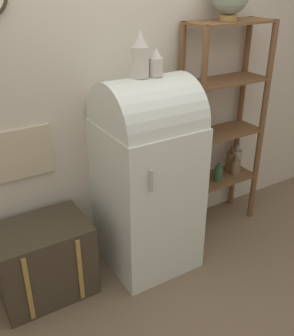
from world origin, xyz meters
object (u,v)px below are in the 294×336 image
object	(u,v)px
suitcase_trunk	(44,260)
vase_center	(156,63)
refrigerator	(147,173)
vase_left	(140,55)

from	to	relation	value
suitcase_trunk	vase_center	distance (m)	1.57
refrigerator	vase_left	distance (m)	0.85
vase_left	vase_center	distance (m)	0.12
vase_center	vase_left	bearing A→B (deg)	164.89
vase_left	vase_center	size ratio (longest dim) A/B	1.65
suitcase_trunk	vase_left	bearing A→B (deg)	-3.09
vase_left	suitcase_trunk	bearing A→B (deg)	176.91
refrigerator	vase_center	distance (m)	0.80
suitcase_trunk	vase_center	world-z (taller)	vase_center
vase_left	refrigerator	bearing A→B (deg)	-19.61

